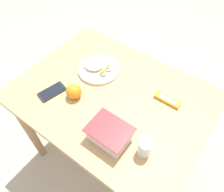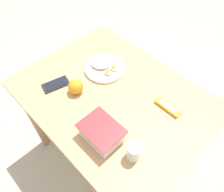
# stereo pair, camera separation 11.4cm
# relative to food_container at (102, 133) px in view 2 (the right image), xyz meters

# --- Properties ---
(ground_plane) EXTENTS (10.00, 10.00, 0.00)m
(ground_plane) POSITION_rel_food_container_xyz_m (0.14, -0.22, -0.81)
(ground_plane) COLOR #B2A899
(table) EXTENTS (1.04, 0.79, 0.77)m
(table) POSITION_rel_food_container_xyz_m (0.14, -0.22, -0.16)
(table) COLOR tan
(table) RESTS_ON ground_plane
(food_container) EXTENTS (0.19, 0.15, 0.08)m
(food_container) POSITION_rel_food_container_xyz_m (0.00, 0.00, 0.00)
(food_container) COLOR white
(food_container) RESTS_ON table
(orange_fruit) EXTENTS (0.08, 0.08, 0.08)m
(orange_fruit) POSITION_rel_food_container_xyz_m (0.30, -0.09, 0.00)
(orange_fruit) COLOR orange
(orange_fruit) RESTS_ON table
(rice_plate) EXTENTS (0.24, 0.24, 0.05)m
(rice_plate) POSITION_rel_food_container_xyz_m (0.32, -0.32, -0.02)
(rice_plate) COLOR silver
(rice_plate) RESTS_ON table
(candy_bar) EXTENTS (0.14, 0.04, 0.02)m
(candy_bar) POSITION_rel_food_container_xyz_m (-0.12, -0.35, -0.03)
(candy_bar) COLOR orange
(candy_bar) RESTS_ON table
(cell_phone) EXTENTS (0.11, 0.16, 0.01)m
(cell_phone) POSITION_rel_food_container_xyz_m (0.42, -0.04, -0.03)
(cell_phone) COLOR #232328
(cell_phone) RESTS_ON table
(drinking_glass) EXTENTS (0.06, 0.06, 0.09)m
(drinking_glass) POSITION_rel_food_container_xyz_m (-0.17, -0.03, 0.01)
(drinking_glass) COLOR silver
(drinking_glass) RESTS_ON table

